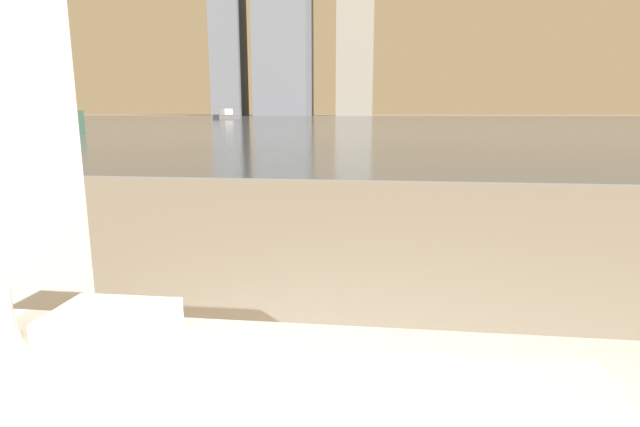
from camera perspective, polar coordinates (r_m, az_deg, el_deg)
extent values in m
cube|color=white|center=(1.15, -22.63, -12.96)|extent=(0.24, 0.18, 0.04)
cube|color=white|center=(1.14, -22.79, -11.12)|extent=(0.24, 0.18, 0.04)
cube|color=slate|center=(62.07, 6.80, 10.62)|extent=(180.00, 110.00, 0.01)
cube|color=#4C4C51|center=(63.99, -10.62, 10.80)|extent=(2.77, 3.54, 0.60)
cube|color=silver|center=(63.99, -10.64, 11.38)|extent=(1.39, 1.54, 0.68)
cube|color=#335647|center=(24.31, -30.72, 8.91)|extent=(2.18, 5.80, 1.00)
cube|color=#B2A893|center=(24.31, -30.99, 11.43)|extent=(1.51, 2.20, 1.15)
cube|color=slate|center=(121.24, -4.17, 18.96)|extent=(12.06, 13.03, 33.19)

